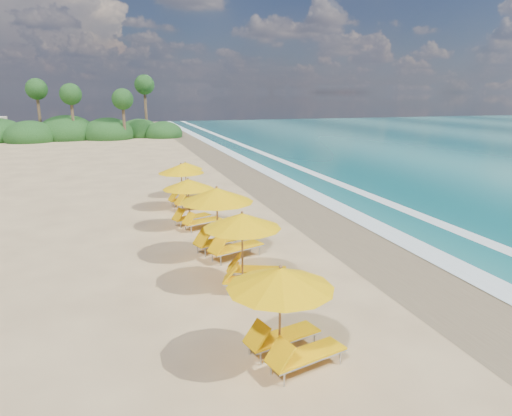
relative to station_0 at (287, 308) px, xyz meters
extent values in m
plane|color=tan|center=(2.08, 9.01, -1.30)|extent=(160.00, 160.00, 0.00)
cube|color=#8A7852|center=(6.08, 9.01, -1.30)|extent=(4.00, 160.00, 0.01)
cube|color=white|center=(7.58, 9.01, -1.27)|extent=(1.20, 160.00, 0.01)
cube|color=white|center=(10.58, 9.01, -1.28)|extent=(0.80, 160.00, 0.01)
cylinder|color=olive|center=(-0.17, -0.04, -0.19)|extent=(0.06, 0.06, 2.23)
cone|color=#FDB905|center=(-0.17, -0.04, 0.74)|extent=(2.79, 2.79, 0.45)
sphere|color=olive|center=(-0.17, -0.04, 0.98)|extent=(0.08, 0.08, 0.08)
cylinder|color=olive|center=(0.19, 4.26, -0.16)|extent=(0.06, 0.06, 2.29)
cone|color=#FDB905|center=(0.19, 4.26, 0.79)|extent=(3.04, 3.04, 0.46)
sphere|color=olive|center=(0.19, 4.26, 1.05)|extent=(0.08, 0.08, 0.08)
cylinder|color=olive|center=(0.03, 7.01, -0.04)|extent=(0.06, 0.06, 2.52)
cone|color=#FDB905|center=(0.03, 7.01, 1.00)|extent=(3.33, 3.33, 0.51)
sphere|color=olive|center=(0.03, 7.01, 1.28)|extent=(0.09, 0.09, 0.09)
cylinder|color=olive|center=(-0.37, 10.96, -0.23)|extent=(0.05, 0.05, 2.16)
cone|color=#FDB905|center=(-0.37, 10.96, 0.67)|extent=(2.90, 2.90, 0.43)
sphere|color=olive|center=(-0.37, 10.96, 0.91)|extent=(0.08, 0.08, 0.08)
cylinder|color=olive|center=(-0.16, 14.59, -0.17)|extent=(0.06, 0.06, 2.27)
cone|color=#FDB905|center=(-0.16, 14.59, 0.77)|extent=(2.81, 2.81, 0.46)
sphere|color=olive|center=(-0.16, 14.59, 1.02)|extent=(0.08, 0.08, 0.08)
cylinder|color=olive|center=(0.47, 17.43, -0.34)|extent=(0.05, 0.05, 1.92)
cone|color=#FDB905|center=(0.47, 17.43, 0.46)|extent=(2.32, 2.32, 0.39)
sphere|color=olive|center=(0.47, 17.43, 0.67)|extent=(0.07, 0.07, 0.07)
ellipsoid|color=#163D14|center=(-3.92, 54.01, -0.68)|extent=(6.40, 6.40, 4.16)
ellipsoid|color=#163D14|center=(-8.92, 55.01, -0.60)|extent=(7.20, 7.20, 4.68)
ellipsoid|color=#163D14|center=(-12.92, 53.01, -0.72)|extent=(6.00, 6.00, 3.90)
ellipsoid|color=#163D14|center=(0.08, 56.01, -0.76)|extent=(5.60, 5.60, 3.64)
ellipsoid|color=#163D14|center=(3.08, 54.01, -0.82)|extent=(5.00, 5.00, 3.25)
cylinder|color=brown|center=(-1.92, 52.01, 1.20)|extent=(0.36, 0.36, 5.00)
sphere|color=#163D14|center=(-1.92, 52.01, 3.70)|extent=(2.60, 2.60, 2.60)
cylinder|color=brown|center=(-7.92, 53.01, 1.50)|extent=(0.36, 0.36, 5.60)
sphere|color=#163D14|center=(-7.92, 53.01, 4.30)|extent=(2.60, 2.60, 2.60)
cylinder|color=brown|center=(-11.92, 55.01, 1.80)|extent=(0.36, 0.36, 6.20)
sphere|color=#163D14|center=(-11.92, 55.01, 4.90)|extent=(2.60, 2.60, 2.60)
cylinder|color=brown|center=(1.08, 56.01, 2.10)|extent=(0.36, 0.36, 6.80)
sphere|color=#163D14|center=(1.08, 56.01, 5.50)|extent=(2.60, 2.60, 2.60)
camera|label=1|loc=(-3.28, -8.42, 4.49)|focal=32.26mm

